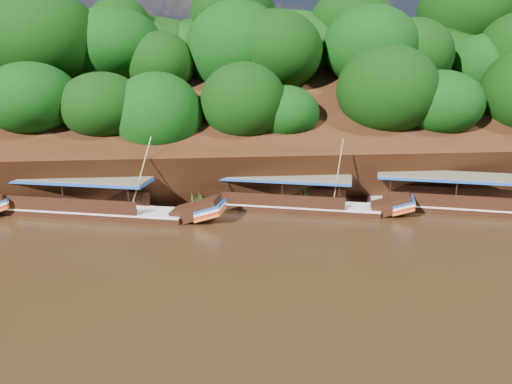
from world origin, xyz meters
The scene contains 6 objects.
ground centered at (0.00, 0.00, 0.00)m, with size 160.00×160.00×0.00m, color black.
riverbank centered at (-0.01, 22.73, 1.89)m, with size 120.00×30.06×19.40m.
boat_0 centered at (11.54, 6.81, 0.54)m, with size 14.67×6.59×5.65m.
boat_1 centered at (0.39, 8.36, 0.51)m, with size 13.13×5.62×5.40m.
boat_2 centered at (-13.05, 8.59, 0.56)m, with size 15.70×6.27×5.59m.
reeds centered at (-4.04, 9.53, 0.91)m, with size 49.20×2.79×2.18m.
Camera 1 is at (-6.03, -22.73, 9.76)m, focal length 35.00 mm.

